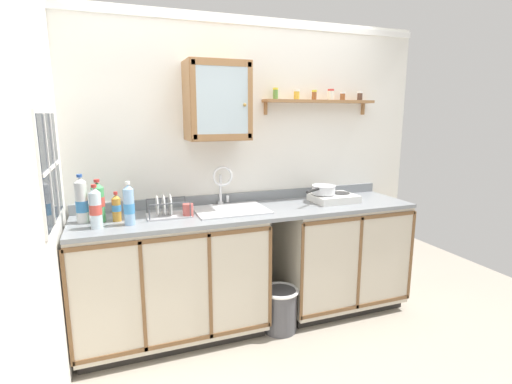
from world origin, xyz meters
name	(u,v)px	position (x,y,z in m)	size (l,w,h in m)	color
floor	(271,347)	(0.00, 0.00, 0.00)	(5.69, 5.69, 0.00)	#9E9384
back_wall	(240,169)	(0.00, 0.71, 1.23)	(3.29, 0.07, 2.45)	silver
side_wall_left	(36,210)	(-1.37, -0.26, 1.22)	(0.05, 3.48, 2.45)	silver
lower_cabinet_run	(171,280)	(-0.65, 0.39, 0.47)	(1.38, 0.60, 0.93)	black
lower_cabinet_run_right	(339,256)	(0.81, 0.39, 0.47)	(1.06, 0.60, 0.93)	black
countertop	(253,211)	(0.00, 0.39, 0.94)	(2.65, 0.62, 0.03)	gray
backsplash	(241,197)	(0.00, 0.67, 1.00)	(2.65, 0.02, 0.08)	gray
sink	(230,214)	(-0.17, 0.43, 0.92)	(0.55, 0.46, 0.48)	silver
hot_plate_stove	(334,198)	(0.74, 0.41, 0.99)	(0.36, 0.29, 0.07)	silver
saucepan	(323,189)	(0.65, 0.43, 1.07)	(0.34, 0.26, 0.08)	silver
bottle_water_blue_0	(129,205)	(-0.92, 0.28, 1.09)	(0.07, 0.07, 0.30)	#8CB7E0
bottle_juice_amber_1	(116,208)	(-1.00, 0.41, 1.05)	(0.06, 0.06, 0.21)	gold
bottle_soda_green_2	(98,202)	(-1.11, 0.43, 1.10)	(0.09, 0.09, 0.30)	#4CB266
bottle_water_clear_3	(96,208)	(-1.13, 0.28, 1.09)	(0.08, 0.08, 0.29)	silver
bottle_opaque_white_4	(82,201)	(-1.22, 0.45, 1.11)	(0.08, 0.08, 0.33)	white
dish_rack	(167,211)	(-0.66, 0.41, 1.00)	(0.31, 0.22, 0.17)	#B2B2B7
mug	(188,210)	(-0.51, 0.35, 1.00)	(0.08, 0.12, 0.10)	#B24C47
wall_cabinet	(217,101)	(-0.23, 0.53, 1.78)	(0.47, 0.34, 0.58)	#996B42
spice_shelf	(320,100)	(0.69, 0.61, 1.80)	(1.01, 0.14, 0.22)	#996B42
window	(49,168)	(-1.34, 0.09, 1.39)	(0.03, 0.71, 0.65)	#262D38
trash_bin	(280,309)	(0.16, 0.19, 0.18)	(0.29, 0.29, 0.35)	#4C4C51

